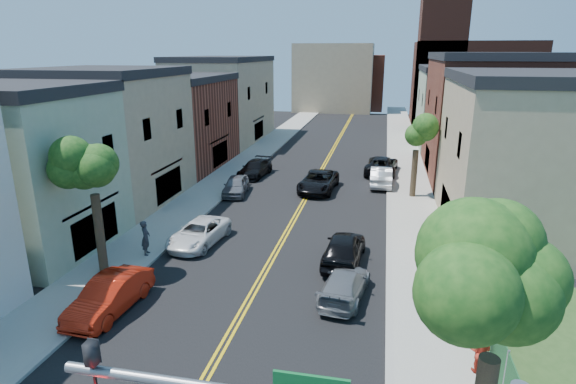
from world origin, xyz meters
The scene contains 29 objects.
sidewalk_left centered at (-7.90, 40.00, 0.07)m, with size 3.20×100.00×0.15m, color gray.
sidewalk_right centered at (7.90, 40.00, 0.07)m, with size 3.20×100.00×0.15m, color gray.
curb_left centered at (-6.15, 40.00, 0.07)m, with size 0.30×100.00×0.15m, color gray.
curb_right centered at (6.15, 40.00, 0.07)m, with size 0.30×100.00×0.15m, color gray.
bldg_left_palegrn centered at (-14.00, 16.00, 4.25)m, with size 9.00×8.00×8.50m, color gray.
bldg_left_tan_near centered at (-14.00, 25.00, 4.50)m, with size 9.00×10.00×9.00m, color #998466.
bldg_left_brick centered at (-14.00, 36.00, 4.00)m, with size 9.00×12.00×8.00m, color brown.
bldg_left_tan_far centered at (-14.00, 50.00, 4.75)m, with size 9.00×16.00×9.50m, color #998466.
bldg_right_tan centered at (14.00, 24.00, 4.50)m, with size 9.00×12.00×9.00m, color #998466.
bldg_right_brick centered at (14.00, 38.00, 5.00)m, with size 9.00×14.00×10.00m, color brown.
bldg_right_palegrn centered at (14.00, 52.00, 4.25)m, with size 9.00×12.00×8.50m, color gray.
church centered at (16.33, 67.07, 7.24)m, with size 16.20×14.20×22.60m.
backdrop_left centered at (-4.00, 82.00, 6.00)m, with size 14.00×8.00×12.00m, color #998466.
backdrop_center centered at (0.00, 86.00, 5.00)m, with size 10.00×8.00×10.00m, color brown.
fence_right centered at (9.50, 9.50, 1.10)m, with size 0.04×15.00×1.90m, color #143F1E.
tree_left_mid centered at (-7.88, 14.01, 6.58)m, with size 5.20×5.20×9.29m.
tree_right_corner centered at (7.93, 4.01, 7.31)m, with size 5.80×5.80×10.35m.
tree_right_far centered at (7.92, 30.01, 5.76)m, with size 4.40×4.40×8.03m.
red_sedan centered at (-5.50, 10.74, 0.76)m, with size 1.61×4.60×1.52m, color red.
white_pickup centered at (-4.59, 18.40, 0.67)m, with size 2.22×4.81×1.34m, color silver.
grey_car_left centered at (-5.50, 28.16, 0.71)m, with size 1.69×4.19×1.43m, color slate.
black_car_left centered at (-5.50, 33.72, 0.71)m, with size 1.98×4.87×1.41m, color black.
grey_car_right centered at (4.15, 13.94, 0.64)m, with size 1.80×4.42×1.28m, color slate.
black_car_right centered at (3.80, 17.53, 0.82)m, with size 1.94×4.82×1.64m, color black.
silver_car_right centered at (5.50, 32.97, 0.81)m, with size 1.71×4.91×1.62m, color #B7B9BF.
dark_car_right_far centered at (5.50, 37.01, 0.80)m, with size 2.64×5.74×1.59m, color black.
black_suv_lane centered at (0.64, 30.39, 0.78)m, with size 2.58×5.59×1.55m, color black.
pedestrian_left centered at (-6.70, 16.17, 1.10)m, with size 0.69×0.46×1.90m, color #282930.
pedestrian_right centered at (9.10, 9.59, 0.95)m, with size 0.78×0.61×1.60m, color #B52A1B.
Camera 1 is at (5.44, -4.94, 10.68)m, focal length 29.02 mm.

